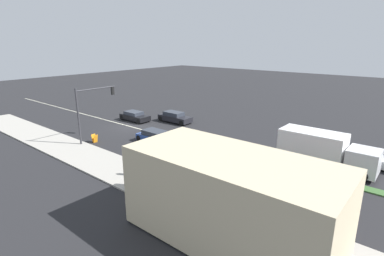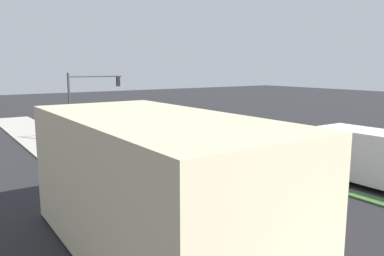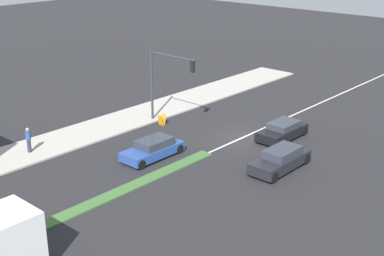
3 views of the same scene
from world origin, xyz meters
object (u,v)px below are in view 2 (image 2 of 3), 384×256
at_px(pedestrian, 105,159).
at_px(sedan_dark, 205,125).
at_px(traffic_signal_main, 87,95).
at_px(coupe_blue, 161,140).
at_px(warning_aframe_sign, 89,138).
at_px(hatchback_red, 269,199).
at_px(delivery_truck, 384,160).
at_px(suv_black, 156,122).

xyz_separation_m(pedestrian, sedan_dark, (-13.76, -9.02, -0.36)).
bearing_deg(sedan_dark, pedestrian, 33.24).
distance_m(traffic_signal_main, coupe_blue, 7.27).
bearing_deg(warning_aframe_sign, hatchback_red, 93.61).
distance_m(delivery_truck, hatchback_red, 7.33).
bearing_deg(hatchback_red, delivery_truck, 171.94).
relative_size(pedestrian, hatchback_red, 0.43).
relative_size(sedan_dark, coupe_blue, 1.06).
xyz_separation_m(sedan_dark, coupe_blue, (7.20, 3.99, -0.05)).
relative_size(traffic_signal_main, hatchback_red, 1.41).
bearing_deg(warning_aframe_sign, pedestrian, 75.38).
bearing_deg(suv_black, coupe_blue, 62.69).
bearing_deg(traffic_signal_main, pedestrian, 75.50).
xyz_separation_m(traffic_signal_main, hatchback_red, (-1.12, 19.23, -3.33)).
distance_m(pedestrian, delivery_truck, 14.89).
distance_m(warning_aframe_sign, delivery_truck, 21.63).
distance_m(warning_aframe_sign, sedan_dark, 11.22).
distance_m(delivery_truck, coupe_blue, 15.75).
bearing_deg(delivery_truck, warning_aframe_sign, -67.15).
distance_m(suv_black, sedan_dark, 5.33).
xyz_separation_m(traffic_signal_main, suv_black, (-8.32, -3.37, -3.30)).
height_order(pedestrian, delivery_truck, delivery_truck).
height_order(pedestrian, coupe_blue, pedestrian).
xyz_separation_m(traffic_signal_main, coupe_blue, (-3.92, 5.15, -3.29)).
bearing_deg(coupe_blue, hatchback_red, 78.75).
distance_m(sedan_dark, hatchback_red, 20.65).
xyz_separation_m(pedestrian, suv_black, (-10.96, -13.55, -0.42)).
xyz_separation_m(warning_aframe_sign, delivery_truck, (-8.39, 19.91, 1.04)).
height_order(warning_aframe_sign, suv_black, suv_black).
height_order(coupe_blue, hatchback_red, coupe_blue).
xyz_separation_m(coupe_blue, hatchback_red, (2.80, 14.08, -0.03)).
relative_size(delivery_truck, suv_black, 1.81).
bearing_deg(suv_black, warning_aframe_sign, 23.85).
relative_size(traffic_signal_main, coupe_blue, 1.31).
distance_m(pedestrian, coupe_blue, 8.28).
xyz_separation_m(warning_aframe_sign, coupe_blue, (-3.99, 4.81, 0.18)).
height_order(traffic_signal_main, hatchback_red, traffic_signal_main).
distance_m(traffic_signal_main, pedestrian, 10.91).
bearing_deg(delivery_truck, coupe_blue, -73.75).
height_order(traffic_signal_main, warning_aframe_sign, traffic_signal_main).
relative_size(pedestrian, suv_black, 0.41).
distance_m(suv_black, hatchback_red, 23.72).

